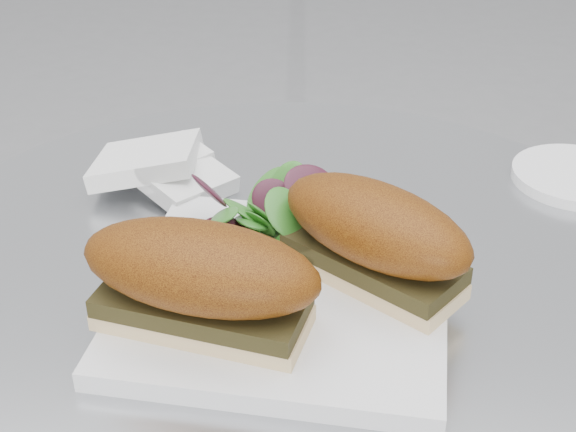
# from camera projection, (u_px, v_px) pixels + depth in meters

# --- Properties ---
(plate) EXTENTS (0.27, 0.27, 0.02)m
(plate) POSITION_uv_depth(u_px,v_px,m) (286.00, 294.00, 0.63)
(plate) COLOR white
(plate) RESTS_ON table
(sandwich_left) EXTENTS (0.19, 0.12, 0.08)m
(sandwich_left) POSITION_uv_depth(u_px,v_px,m) (200.00, 277.00, 0.56)
(sandwich_left) COLOR #D7B686
(sandwich_left) RESTS_ON plate
(sandwich_right) EXTENTS (0.18, 0.16, 0.08)m
(sandwich_right) POSITION_uv_depth(u_px,v_px,m) (375.00, 234.00, 0.61)
(sandwich_right) COLOR #D7B686
(sandwich_right) RESTS_ON plate
(salad) EXTENTS (0.10, 0.10, 0.05)m
(salad) POSITION_uv_depth(u_px,v_px,m) (257.00, 211.00, 0.67)
(salad) COLOR #40902F
(salad) RESTS_ON plate
(napkin) EXTENTS (0.16, 0.16, 0.02)m
(napkin) POSITION_uv_depth(u_px,v_px,m) (166.00, 179.00, 0.78)
(napkin) COLOR white
(napkin) RESTS_ON table
(saucer) EXTENTS (0.13, 0.13, 0.01)m
(saucer) POSITION_uv_depth(u_px,v_px,m) (576.00, 176.00, 0.80)
(saucer) COLOR white
(saucer) RESTS_ON table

